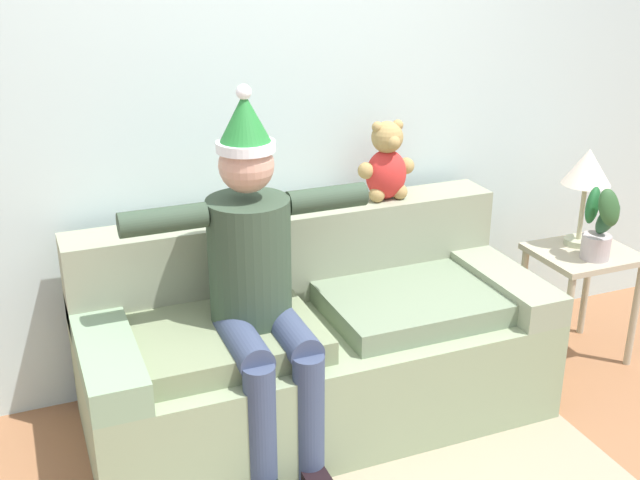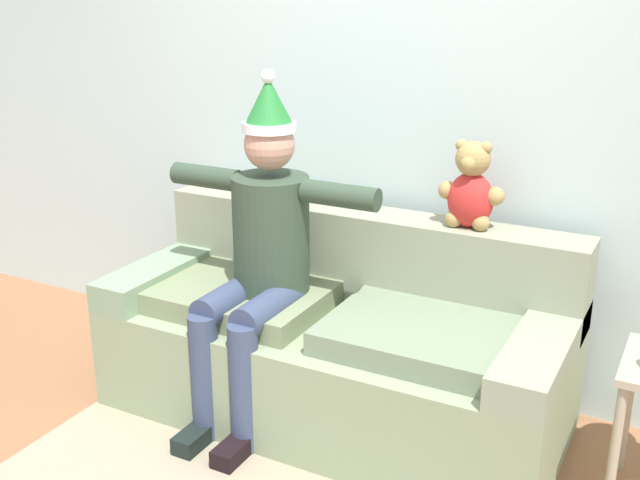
{
  "view_description": "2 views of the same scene",
  "coord_description": "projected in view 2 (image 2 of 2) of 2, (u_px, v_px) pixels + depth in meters",
  "views": [
    {
      "loc": [
        -1.15,
        -1.91,
        2.11
      ],
      "look_at": [
        0.01,
        0.96,
        0.87
      ],
      "focal_mm": 44.41,
      "sensor_mm": 36.0,
      "label": 1
    },
    {
      "loc": [
        1.4,
        -1.79,
        1.89
      ],
      "look_at": [
        -0.07,
        0.97,
        0.84
      ],
      "focal_mm": 42.92,
      "sensor_mm": 36.0,
      "label": 2
    }
  ],
  "objects": [
    {
      "name": "teddy_bear",
      "position": [
        471.0,
        189.0,
        3.25
      ],
      "size": [
        0.29,
        0.17,
        0.38
      ],
      "color": "red",
      "rests_on": "couch"
    },
    {
      "name": "person_seated",
      "position": [
        260.0,
        249.0,
        3.32
      ],
      "size": [
        1.02,
        0.77,
        1.55
      ],
      "color": "#344634",
      "rests_on": "ground_plane"
    },
    {
      "name": "back_wall",
      "position": [
        390.0,
        104.0,
        3.59
      ],
      "size": [
        7.0,
        0.1,
        2.7
      ],
      "primitive_type": "cube",
      "color": "silver",
      "rests_on": "ground_plane"
    },
    {
      "name": "couch",
      "position": [
        338.0,
        341.0,
        3.47
      ],
      "size": [
        2.04,
        0.9,
        0.89
      ],
      "color": "gray",
      "rests_on": "ground_plane"
    }
  ]
}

